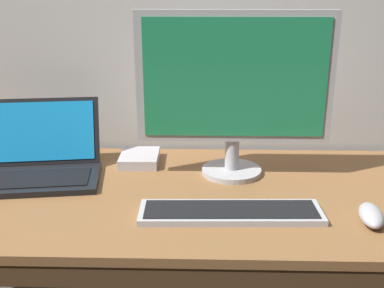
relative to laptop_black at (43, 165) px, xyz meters
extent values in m
cube|color=olive|center=(0.38, -0.08, -0.05)|extent=(1.57, 0.71, 0.02)
cube|color=#4E351E|center=(0.38, -0.42, -0.09)|extent=(1.50, 0.02, 0.06)
cube|color=black|center=(0.01, -0.04, -0.03)|extent=(0.36, 0.26, 0.02)
cube|color=black|center=(0.01, -0.05, -0.02)|extent=(0.30, 0.17, 0.00)
cube|color=black|center=(-0.01, 0.10, 0.08)|extent=(0.34, 0.13, 0.20)
cube|color=#198CD8|center=(-0.01, 0.10, 0.08)|extent=(0.30, 0.11, 0.17)
cylinder|color=#B7B7BC|center=(0.58, 0.05, -0.03)|extent=(0.19, 0.19, 0.02)
cylinder|color=#B7B7BC|center=(0.58, 0.05, 0.02)|extent=(0.04, 0.04, 0.10)
cube|color=#B7B7BC|center=(0.58, 0.04, 0.26)|extent=(0.57, 0.03, 0.38)
cube|color=#23935B|center=(0.58, 0.02, 0.26)|extent=(0.53, 0.00, 0.34)
cube|color=#BCBCC1|center=(0.56, -0.23, -0.03)|extent=(0.47, 0.14, 0.02)
cube|color=black|center=(0.56, -0.23, -0.02)|extent=(0.44, 0.11, 0.00)
ellipsoid|color=#B7B7BC|center=(0.90, -0.26, -0.02)|extent=(0.07, 0.13, 0.04)
cube|color=silver|center=(0.28, 0.13, -0.02)|extent=(0.13, 0.15, 0.03)
camera|label=1|loc=(0.49, -1.27, 0.51)|focal=42.65mm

